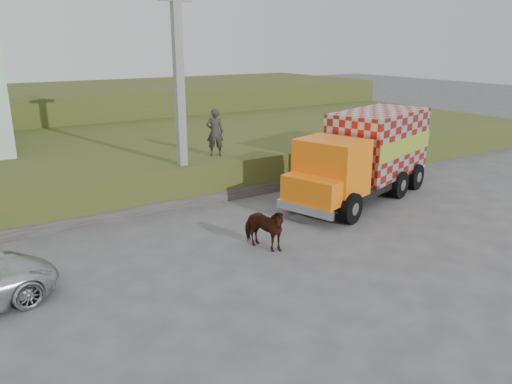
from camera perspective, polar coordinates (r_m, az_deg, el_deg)
ground at (r=15.66m, az=2.21°, el=-5.14°), size 120.00×120.00×0.00m
embankment at (r=23.99m, az=-11.44°, el=4.21°), size 40.00×12.00×1.50m
embankment_far at (r=35.20m, az=-18.72°, el=8.85°), size 40.00×12.00×3.00m
retaining_strip at (r=18.21m, az=-10.55°, el=-1.55°), size 16.00×0.50×0.40m
utility_pole at (r=18.15m, az=-8.73°, el=11.02°), size 1.20×0.30×8.00m
cargo_truck at (r=19.63m, az=12.40°, el=4.17°), size 7.68×4.43×3.27m
cow at (r=14.52m, az=0.85°, el=-4.14°), size 1.23×1.71×1.32m
pedestrian at (r=19.82m, az=-4.71°, el=6.84°), size 0.80×0.68×1.87m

